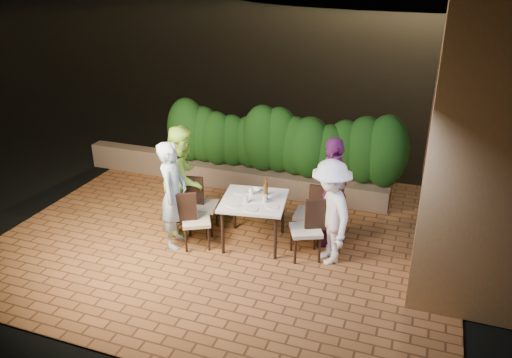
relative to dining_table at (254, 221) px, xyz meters
The scene contains 31 objects.
ground 0.68m from the dining_table, 140.27° to the right, with size 400.00×400.00×0.00m, color black.
terrace_floor 0.64m from the dining_table, 161.37° to the left, with size 7.00×6.00×0.15m, color brown.
building_wall 4.16m from the dining_table, 27.40° to the left, with size 1.60×5.00×5.00m, color #9F713E.
window_pane 3.11m from the dining_table, 25.56° to the left, with size 0.08×1.00×1.40m, color black.
window_frame 3.10m from the dining_table, 25.66° to the left, with size 0.06×1.15×1.55m, color black.
planter 1.97m from the dining_table, 96.69° to the left, with size 4.20×0.55×0.40m, color brown.
hedge 2.04m from the dining_table, 96.69° to the left, with size 4.00×0.70×1.10m, color #13390F, non-canonical shape.
parapet 3.77m from the dining_table, 148.94° to the left, with size 2.20×0.30×0.50m, color brown.
hill 59.83m from the dining_table, 88.49° to the left, with size 52.00×40.00×22.00m, color black.
dining_table is the anchor object (origin of this frame).
plate_nw 0.52m from the dining_table, 130.42° to the right, with size 0.22×0.22×0.01m, color white.
plate_sw 0.51m from the dining_table, 149.26° to the left, with size 0.21×0.21×0.01m, color white.
plate_ne 0.53m from the dining_table, 21.36° to the right, with size 0.20×0.20×0.01m, color white.
plate_se 0.52m from the dining_table, 51.60° to the left, with size 0.22×0.22×0.01m, color white.
plate_centre 0.38m from the dining_table, 25.10° to the right, with size 0.21×0.21×0.01m, color white.
plate_front 0.50m from the dining_table, 77.87° to the right, with size 0.22×0.22×0.01m, color white.
glass_nw 0.46m from the dining_table, 120.47° to the right, with size 0.06×0.06×0.11m, color silver.
glass_sw 0.47m from the dining_table, 123.60° to the left, with size 0.07×0.07×0.11m, color silver.
glass_ne 0.47m from the dining_table, 10.85° to the right, with size 0.07×0.07×0.12m, color silver.
glass_se 0.49m from the dining_table, 59.93° to the left, with size 0.06×0.06×0.11m, color silver.
beer_bottle 0.58m from the dining_table, 20.42° to the left, with size 0.07×0.07×0.35m, color #54310E, non-canonical shape.
bowl 0.49m from the dining_table, 107.96° to the left, with size 0.17×0.17×0.04m, color white.
chair_left_front 0.89m from the dining_table, 154.22° to the right, with size 0.42×0.42×0.91m, color black, non-canonical shape.
chair_left_back 0.91m from the dining_table, behind, with size 0.44×0.44×0.96m, color black, non-canonical shape.
chair_right_front 0.87m from the dining_table, ahead, with size 0.44×0.44×0.95m, color black, non-canonical shape.
chair_right_back 0.88m from the dining_table, 24.55° to the left, with size 0.45×0.45×0.97m, color black, non-canonical shape.
diner_blue 1.30m from the dining_table, 158.64° to the right, with size 0.62×0.40×1.69m, color #A3BCD1.
diner_green 1.32m from the dining_table, behind, with size 0.86×0.67×1.76m, color #A7E447.
diner_white 1.27m from the dining_table, ahead, with size 1.02×0.59×1.58m, color white.
diner_purple 1.29m from the dining_table, 23.58° to the left, with size 1.01×0.42×1.72m, color #78286D.
parapet_lamp 3.26m from the dining_table, 143.26° to the left, with size 0.10×0.10×0.14m, color orange.
Camera 1 is at (2.77, -6.03, 4.07)m, focal length 35.00 mm.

